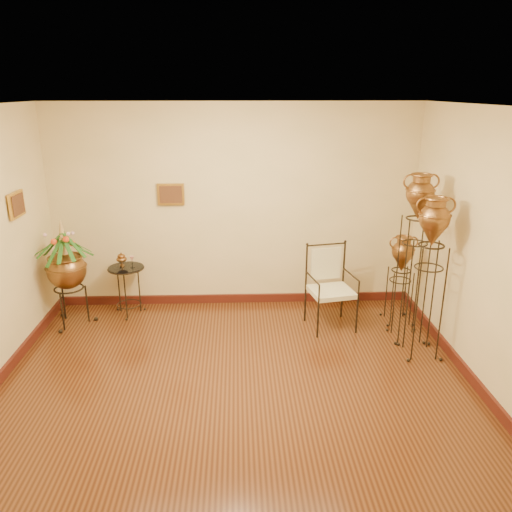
{
  "coord_description": "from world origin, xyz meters",
  "views": [
    {
      "loc": [
        0.04,
        -4.19,
        2.94
      ],
      "look_at": [
        0.25,
        1.3,
        1.1
      ],
      "focal_mm": 35.0,
      "sensor_mm": 36.0,
      "label": 1
    }
  ],
  "objects_px": {
    "amphora_tall": "(413,257)",
    "side_table": "(128,290)",
    "armchair": "(331,288)",
    "planter_urn": "(66,266)",
    "amphora_mid": "(428,277)"
  },
  "relations": [
    {
      "from": "amphora_tall",
      "to": "side_table",
      "type": "height_order",
      "value": "amphora_tall"
    },
    {
      "from": "amphora_tall",
      "to": "armchair",
      "type": "bearing_deg",
      "value": 159.46
    },
    {
      "from": "amphora_tall",
      "to": "side_table",
      "type": "relative_size",
      "value": 2.4
    },
    {
      "from": "planter_urn",
      "to": "side_table",
      "type": "bearing_deg",
      "value": 21.9
    },
    {
      "from": "amphora_mid",
      "to": "side_table",
      "type": "xyz_separation_m",
      "value": [
        -3.61,
        1.23,
        -0.6
      ]
    },
    {
      "from": "amphora_mid",
      "to": "planter_urn",
      "type": "bearing_deg",
      "value": 167.48
    },
    {
      "from": "planter_urn",
      "to": "armchair",
      "type": "relative_size",
      "value": 1.36
    },
    {
      "from": "amphora_tall",
      "to": "armchair",
      "type": "relative_size",
      "value": 1.93
    },
    {
      "from": "amphora_tall",
      "to": "armchair",
      "type": "distance_m",
      "value": 1.08
    },
    {
      "from": "planter_urn",
      "to": "side_table",
      "type": "relative_size",
      "value": 1.68
    },
    {
      "from": "planter_urn",
      "to": "armchair",
      "type": "distance_m",
      "value": 3.39
    },
    {
      "from": "amphora_tall",
      "to": "side_table",
      "type": "distance_m",
      "value": 3.74
    },
    {
      "from": "amphora_mid",
      "to": "armchair",
      "type": "xyz_separation_m",
      "value": [
        -0.93,
        0.72,
        -0.42
      ]
    },
    {
      "from": "armchair",
      "to": "side_table",
      "type": "xyz_separation_m",
      "value": [
        -2.69,
        0.51,
        -0.18
      ]
    },
    {
      "from": "side_table",
      "to": "amphora_tall",
      "type": "bearing_deg",
      "value": -13.21
    }
  ]
}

